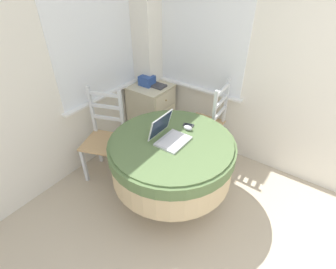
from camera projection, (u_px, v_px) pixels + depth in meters
corner_room_shell at (177, 73)px, 2.34m from camera, size 4.15×4.65×2.55m
round_dining_table at (172, 156)px, 2.50m from camera, size 1.19×1.19×0.75m
laptop at (169, 135)px, 2.38m from camera, size 0.30×0.30×0.24m
computer_mouse at (188, 128)px, 2.53m from camera, size 0.06×0.09×0.05m
cell_phone at (188, 125)px, 2.61m from camera, size 0.08×0.12×0.01m
dining_chair_near_back_window at (105, 138)px, 2.90m from camera, size 0.52×0.52×1.02m
dining_chair_near_right_window at (208, 124)px, 3.14m from camera, size 0.44×0.43×1.02m
corner_cabinet at (152, 111)px, 3.59m from camera, size 0.50×0.51×0.75m
storage_box at (147, 81)px, 3.35m from camera, size 0.16×0.17×0.12m
book_on_cabinet at (156, 85)px, 3.35m from camera, size 0.15×0.24×0.02m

